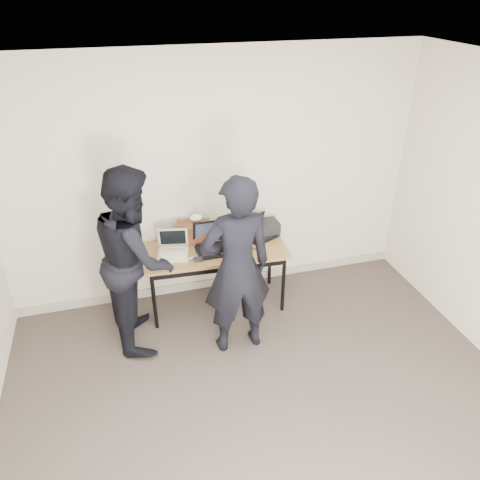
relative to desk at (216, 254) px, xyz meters
name	(u,v)px	position (x,y,z in m)	size (l,w,h in m)	color
room	(291,305)	(0.10, -1.87, 0.69)	(4.60, 4.60, 2.80)	#423932
desk	(216,254)	(0.00, 0.00, 0.00)	(1.53, 0.73, 0.72)	olive
laptop_beige	(173,250)	(-0.44, 0.03, 0.11)	(0.36, 0.36, 0.25)	beige
laptop_center	(213,243)	(-0.02, 0.03, 0.13)	(0.39, 0.37, 0.29)	black
laptop_right	(258,232)	(0.52, 0.16, 0.11)	(0.42, 0.42, 0.24)	black
leather_satchel	(194,231)	(-0.18, 0.23, 0.19)	(0.38, 0.23, 0.25)	#5D2E18
tissue	(196,218)	(-0.15, 0.23, 0.34)	(0.13, 0.10, 0.08)	white
equipment_box	(266,228)	(0.63, 0.19, 0.13)	(0.26, 0.22, 0.15)	black
power_brick	(198,259)	(-0.22, -0.17, 0.08)	(0.09, 0.06, 0.03)	black
cables	(220,249)	(0.05, 0.00, 0.06)	(1.15, 0.41, 0.01)	black
person_typist	(237,268)	(0.05, -0.68, 0.25)	(0.66, 0.44, 1.82)	black
person_observer	(135,258)	(-0.83, -0.26, 0.26)	(0.89, 0.69, 1.83)	black
baseboard	(218,281)	(0.10, 0.37, -0.61)	(4.50, 0.03, 0.10)	#A39B87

